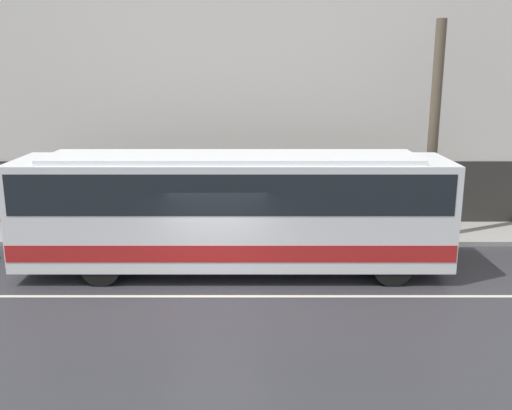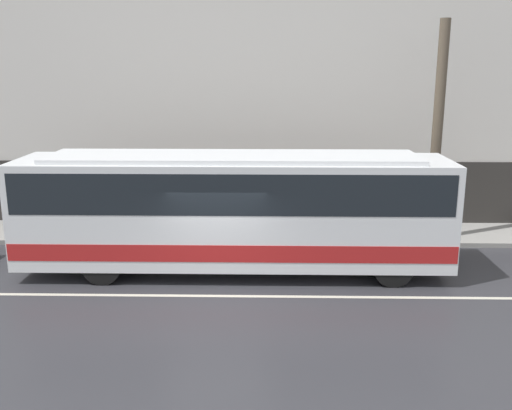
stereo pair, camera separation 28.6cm
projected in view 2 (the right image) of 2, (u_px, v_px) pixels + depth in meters
ground_plane at (216, 296)px, 14.13m from camera, size 60.00×60.00×0.00m
sidewalk at (229, 233)px, 19.18m from camera, size 60.00×2.44×0.15m
building_facade at (231, 98)px, 19.45m from camera, size 60.00×0.35×9.28m
lane_stripe at (216, 296)px, 14.13m from camera, size 54.00×0.14×0.01m
transit_bus at (234, 207)px, 15.46m from camera, size 11.56×2.48×3.26m
utility_pole_near at (437, 133)px, 17.49m from camera, size 0.32×0.32×6.76m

